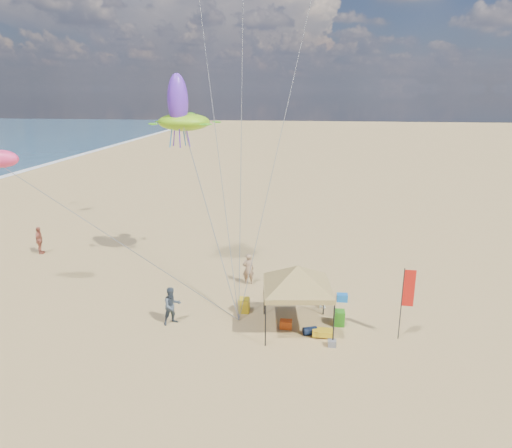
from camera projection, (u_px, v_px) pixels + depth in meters
The scene contains 18 objects.
ground at pixel (248, 327), 20.90m from camera, with size 280.00×280.00×0.00m, color tan.
canopy_tent at pixel (298, 268), 19.89m from camera, with size 5.69×5.69×3.54m.
feather_flag at pixel (407, 293), 19.27m from camera, with size 0.50×0.05×3.27m.
cooler_red at pixel (286, 324), 20.72m from camera, with size 0.54×0.38×0.38m, color #B8400E.
cooler_blue at pixel (342, 298), 23.39m from camera, with size 0.54×0.38×0.38m, color blue.
bag_navy at pixel (310, 331), 20.20m from camera, with size 0.36×0.36×0.60m, color #0B1734.
bag_orange at pixel (270, 290), 24.31m from camera, with size 0.36×0.36×0.60m, color #C6670B.
chair_green at pixel (339, 318), 20.98m from camera, with size 0.50×0.50×0.70m, color #297C16.
chair_yellow at pixel (244, 305), 22.21m from camera, with size 0.50×0.50×0.70m, color gold.
crate_grey at pixel (332, 343), 19.28m from camera, with size 0.34×0.30×0.28m, color slate.
beach_cart at pixel (323, 333), 20.01m from camera, with size 0.90×0.50×0.24m, color yellow.
person_near_a at pixel (248, 269), 25.27m from camera, with size 0.64×0.42×1.76m, color #9D7959.
person_near_b at pixel (172, 306), 20.95m from camera, with size 0.87×0.68×1.79m, color #3E4954.
person_near_c at pixel (323, 293), 22.51m from camera, with size 1.01×0.58×1.56m, color white.
person_far_a at pixel (39, 240), 29.96m from camera, with size 1.06×0.44×1.82m, color #A95741.
turtle_kite at pixel (184, 122), 25.14m from camera, with size 2.87×2.29×0.96m, color #83CC15.
fish_kite at pixel (0, 159), 22.31m from camera, with size 1.96×0.98×0.87m, color #FF3670.
squid_kite at pixel (178, 101), 24.40m from camera, with size 1.10×1.10×2.85m, color #6A2FD5.
Camera 1 is at (2.64, -18.54, 10.39)m, focal length 32.28 mm.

